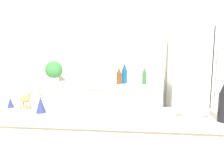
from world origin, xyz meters
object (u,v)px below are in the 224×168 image
back_bottle_2 (119,76)px  wise_man_figurine_purple (41,103)px  fruit_bowl (192,114)px  wise_man_figurine_blue (10,101)px  potted_plant (54,71)px  back_bottle_1 (144,75)px  back_bottle_0 (98,75)px  back_bottle_3 (125,73)px  paper_towel_roll (70,75)px  refrigerator (203,89)px  camel_figurine (25,99)px

back_bottle_2 → wise_man_figurine_purple: same height
fruit_bowl → wise_man_figurine_blue: size_ratio=1.83×
potted_plant → back_bottle_1: 1.34m
back_bottle_0 → wise_man_figurine_blue: back_bottle_0 is taller
back_bottle_3 → wise_man_figurine_blue: (-0.78, -1.84, -0.01)m
wise_man_figurine_blue → wise_man_figurine_purple: size_ratio=0.70×
back_bottle_0 → back_bottle_2: back_bottle_2 is taller
back_bottle_1 → fruit_bowl: size_ratio=1.24×
back_bottle_0 → back_bottle_3: size_ratio=0.78×
potted_plant → wise_man_figurine_purple: 1.97m
potted_plant → paper_towel_roll: (0.25, -0.05, -0.05)m
refrigerator → back_bottle_2: size_ratio=6.82×
refrigerator → camel_figurine: bearing=-135.3°
refrigerator → back_bottle_0: refrigerator is taller
back_bottle_3 → fruit_bowl: bearing=-73.9°
back_bottle_1 → wise_man_figurine_blue: bearing=-120.4°
back_bottle_2 → fruit_bowl: 2.02m
back_bottle_2 → wise_man_figurine_blue: size_ratio=2.19×
refrigerator → back_bottle_3: size_ratio=5.46×
fruit_bowl → wise_man_figurine_blue: wise_man_figurine_blue is taller
refrigerator → wise_man_figurine_purple: size_ratio=10.46×
refrigerator → paper_towel_roll: size_ratio=6.53×
back_bottle_3 → fruit_bowl: (0.57, -1.97, -0.03)m
back_bottle_1 → back_bottle_0: bearing=-179.2°
refrigerator → potted_plant: bearing=177.2°
back_bottle_1 → wise_man_figurine_purple: bearing=-111.8°
fruit_bowl → back_bottle_0: bearing=116.2°
back_bottle_3 → wise_man_figurine_blue: bearing=-113.0°
fruit_bowl → refrigerator: bearing=74.1°
paper_towel_roll → wise_man_figurine_blue: (0.02, -1.73, 0.01)m
paper_towel_roll → back_bottle_2: 0.72m
fruit_bowl → back_bottle_3: bearing=106.1°
camel_figurine → wise_man_figurine_blue: (-0.14, 0.04, -0.03)m
paper_towel_roll → wise_man_figurine_purple: (0.31, -1.84, 0.03)m
paper_towel_roll → back_bottle_0: paper_towel_roll is taller
back_bottle_1 → camel_figurine: bearing=-116.5°
potted_plant → camel_figurine: 1.86m
back_bottle_2 → back_bottle_3: bearing=36.7°
fruit_bowl → wise_man_figurine_blue: (-1.35, 0.14, 0.02)m
back_bottle_0 → back_bottle_2: (0.31, -0.03, 0.00)m
back_bottle_2 → wise_man_figurine_purple: bearing=-102.2°
camel_figurine → back_bottle_0: bearing=82.2°
paper_towel_roll → back_bottle_0: size_ratio=1.07×
camel_figurine → potted_plant: bearing=102.8°
back_bottle_2 → refrigerator: bearing=-5.1°
back_bottle_1 → back_bottle_2: back_bottle_1 is taller
potted_plant → back_bottle_2: (0.97, 0.00, -0.06)m
back_bottle_1 → back_bottle_3: back_bottle_3 is taller
wise_man_figurine_blue → wise_man_figurine_purple: bearing=-21.6°
back_bottle_2 → wise_man_figurine_blue: back_bottle_2 is taller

